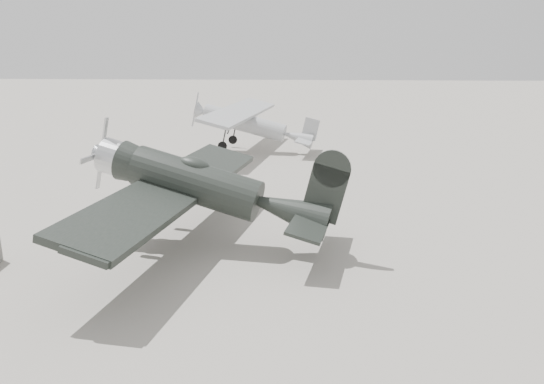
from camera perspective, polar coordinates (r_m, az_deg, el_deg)
The scene contains 3 objects.
ground at distance 17.73m, azimuth -6.13°, elevation -5.82°, with size 160.00×160.00×0.00m, color gray.
lowwing_monoplane at distance 17.23m, azimuth -6.92°, elevation 0.49°, with size 8.44×11.72×3.76m.
highwing_monoplane at distance 32.50m, azimuth -2.44°, elevation 7.72°, with size 7.80×10.93×3.09m.
Camera 1 is at (2.69, -16.26, 6.52)m, focal length 35.00 mm.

